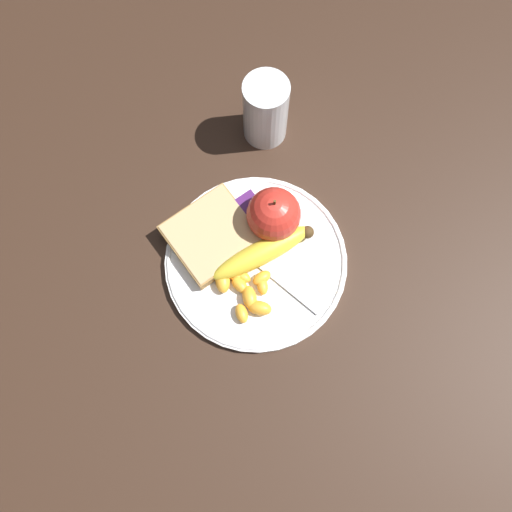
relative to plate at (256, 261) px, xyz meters
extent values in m
plane|color=#332116|center=(0.00, 0.00, -0.01)|extent=(3.00, 3.00, 0.00)
cylinder|color=white|center=(0.00, 0.00, 0.00)|extent=(0.27, 0.27, 0.01)
torus|color=white|center=(0.00, 0.00, 0.00)|extent=(0.26, 0.26, 0.01)
cylinder|color=silver|center=(-0.14, -0.17, 0.05)|extent=(0.07, 0.07, 0.11)
cylinder|color=yellow|center=(-0.14, -0.17, 0.04)|extent=(0.06, 0.06, 0.09)
sphere|color=red|center=(-0.05, -0.03, 0.04)|extent=(0.08, 0.08, 0.08)
cylinder|color=brown|center=(-0.05, -0.03, 0.09)|extent=(0.00, 0.00, 0.01)
ellipsoid|color=yellow|center=(-0.01, 0.00, 0.02)|extent=(0.16, 0.05, 0.03)
sphere|color=#473319|center=(-0.08, 0.01, 0.02)|extent=(0.02, 0.02, 0.02)
cube|color=olive|center=(0.03, -0.06, 0.02)|extent=(0.12, 0.11, 0.02)
cube|color=tan|center=(0.03, -0.06, 0.02)|extent=(0.11, 0.11, 0.02)
cube|color=silver|center=(-0.01, 0.05, 0.01)|extent=(0.04, 0.13, 0.00)
cube|color=silver|center=(0.01, -0.05, 0.01)|extent=(0.04, 0.06, 0.00)
cube|color=silver|center=(-0.03, -0.07, 0.01)|extent=(0.04, 0.03, 0.02)
cube|color=#4C1E60|center=(-0.03, -0.07, 0.02)|extent=(0.04, 0.03, 0.00)
ellipsoid|color=#F9A32D|center=(0.04, 0.04, 0.01)|extent=(0.03, 0.04, 0.02)
ellipsoid|color=#F9A32D|center=(0.01, 0.03, 0.01)|extent=(0.03, 0.02, 0.02)
ellipsoid|color=#F9A32D|center=(0.06, 0.00, 0.01)|extent=(0.04, 0.04, 0.02)
ellipsoid|color=#F9A32D|center=(0.04, 0.00, 0.01)|extent=(0.03, 0.03, 0.02)
ellipsoid|color=#F9A32D|center=(0.06, 0.05, 0.01)|extent=(0.02, 0.03, 0.02)
ellipsoid|color=#F9A32D|center=(0.03, 0.01, 0.01)|extent=(0.02, 0.03, 0.01)
ellipsoid|color=#F9A32D|center=(0.04, 0.02, 0.01)|extent=(0.02, 0.03, 0.02)
ellipsoid|color=#F9A32D|center=(0.02, 0.04, 0.01)|extent=(0.03, 0.03, 0.01)
ellipsoid|color=#F9A32D|center=(0.04, 0.06, 0.01)|extent=(0.04, 0.04, 0.02)
camera|label=1|loc=(0.12, 0.17, 0.70)|focal=35.00mm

